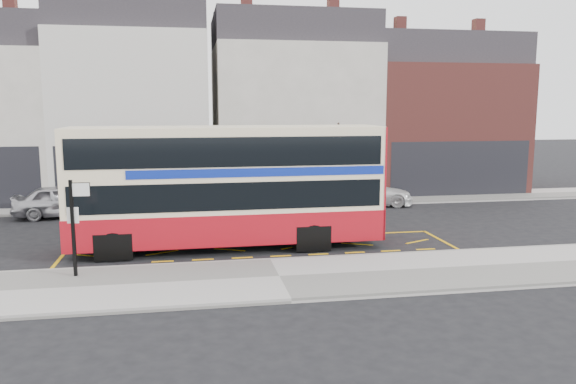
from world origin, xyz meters
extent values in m
plane|color=black|center=(0.00, 0.00, 0.00)|extent=(120.00, 120.00, 0.00)
cube|color=#A7A29E|center=(0.00, -2.30, 0.07)|extent=(40.00, 4.00, 0.15)
cube|color=gray|center=(0.00, -0.38, 0.07)|extent=(40.00, 0.15, 0.15)
cube|color=#A7A29E|center=(0.00, 11.00, 0.07)|extent=(50.00, 3.00, 0.15)
cube|color=brown|center=(-11.50, 14.00, 10.20)|extent=(0.60, 0.60, 1.20)
cube|color=beige|center=(-5.50, 15.00, 4.50)|extent=(8.00, 8.00, 9.00)
cube|color=#28262B|center=(-5.50, 15.00, 9.90)|extent=(8.00, 7.20, 1.80)
cube|color=black|center=(-5.50, 11.02, 1.60)|extent=(7.36, 0.06, 3.20)
cube|color=black|center=(-5.50, 11.04, 1.40)|extent=(5.60, 0.04, 2.00)
cube|color=beige|center=(3.50, 15.00, 4.25)|extent=(9.00, 8.00, 8.50)
cube|color=#28262B|center=(3.50, 15.00, 9.40)|extent=(9.00, 7.20, 1.80)
cube|color=brown|center=(0.80, 14.00, 10.70)|extent=(0.60, 0.60, 1.20)
cube|color=brown|center=(5.75, 14.00, 10.70)|extent=(0.60, 0.60, 1.20)
cube|color=#167D49|center=(3.50, 11.02, 1.60)|extent=(8.28, 0.06, 3.20)
cube|color=black|center=(3.50, 11.04, 1.40)|extent=(6.30, 0.04, 2.00)
cube|color=brown|center=(12.50, 15.00, 3.75)|extent=(9.00, 8.00, 7.50)
cube|color=#28262B|center=(12.50, 15.00, 8.40)|extent=(9.00, 7.20, 1.80)
cube|color=brown|center=(9.80, 14.00, 9.70)|extent=(0.60, 0.60, 1.20)
cube|color=brown|center=(14.75, 14.00, 9.70)|extent=(0.60, 0.60, 1.20)
cube|color=black|center=(12.50, 11.02, 1.60)|extent=(8.28, 0.06, 3.20)
cube|color=black|center=(12.50, 11.04, 1.40)|extent=(6.30, 0.04, 2.00)
cube|color=beige|center=(-1.21, 1.90, 2.39)|extent=(11.09, 2.58, 4.08)
cube|color=#9F0C17|center=(-1.21, 1.90, 0.91)|extent=(11.13, 2.62, 1.11)
cube|color=#9F0C17|center=(4.31, 1.93, 2.39)|extent=(0.07, 2.56, 4.08)
cube|color=black|center=(-1.21, 1.90, 2.12)|extent=(10.65, 2.63, 0.96)
cube|color=black|center=(-1.21, 1.90, 3.63)|extent=(10.65, 2.63, 1.01)
cube|color=navy|center=(-0.20, 1.90, 2.92)|extent=(8.88, 2.61, 0.30)
cube|color=black|center=(-6.73, 1.87, 1.86)|extent=(0.07, 2.32, 1.61)
cube|color=black|center=(-6.73, 1.87, 3.63)|extent=(0.07, 2.32, 1.01)
cube|color=black|center=(-6.72, 1.87, 2.82)|extent=(0.06, 1.76, 0.35)
cube|color=beige|center=(-1.21, 1.90, 4.38)|extent=(11.09, 2.47, 0.12)
cylinder|color=black|center=(-5.13, 0.74, 0.50)|extent=(1.01, 0.29, 1.01)
cylinder|color=black|center=(-5.15, 3.02, 0.50)|extent=(1.01, 0.29, 1.01)
cylinder|color=black|center=(1.72, 0.77, 0.50)|extent=(1.01, 0.29, 1.01)
cylinder|color=black|center=(1.70, 3.05, 0.50)|extent=(1.01, 0.29, 1.01)
cube|color=black|center=(-5.99, -1.22, 1.59)|extent=(0.10, 0.10, 2.88)
cube|color=white|center=(-5.70, -1.23, 2.75)|extent=(0.52, 0.06, 0.42)
cube|color=white|center=(-5.98, -1.16, 1.98)|extent=(0.34, 0.05, 0.48)
imported|color=#B1B0B5|center=(-8.38, 9.04, 0.77)|extent=(4.66, 2.26, 1.53)
imported|color=#404548|center=(-2.98, 8.67, 0.61)|extent=(3.92, 2.17, 1.22)
imported|color=white|center=(6.60, 9.68, 0.68)|extent=(5.01, 2.96, 1.36)
cylinder|color=black|center=(5.55, 11.87, 1.01)|extent=(0.24, 0.24, 2.01)
camera|label=1|loc=(-2.55, -18.24, 5.18)|focal=35.00mm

